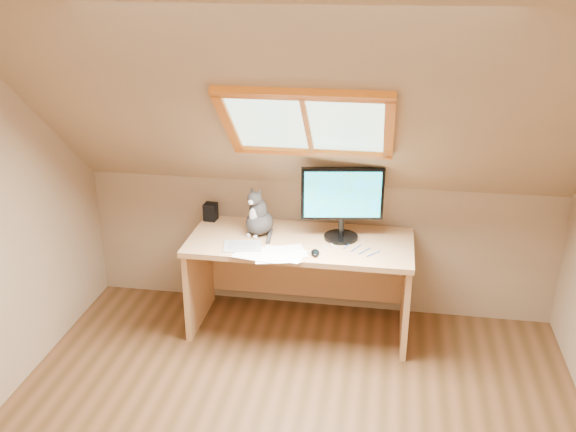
# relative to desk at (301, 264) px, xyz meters

# --- Properties ---
(room_shell) EXTENTS (3.52, 3.52, 2.41)m
(room_shell) POSITION_rel_desk_xyz_m (0.09, -1.54, 0.94)
(room_shell) COLOR tan
(room_shell) RESTS_ON ground
(desk) EXTENTS (1.56, 0.68, 0.71)m
(desk) POSITION_rel_desk_xyz_m (0.00, 0.00, 0.00)
(desk) COLOR tan
(desk) RESTS_ON ground
(monitor) EXTENTS (0.56, 0.24, 0.52)m
(monitor) POSITION_rel_desk_xyz_m (0.28, -0.00, 0.52)
(monitor) COLOR black
(monitor) RESTS_ON desk
(cat) EXTENTS (0.27, 0.29, 0.36)m
(cat) POSITION_rel_desk_xyz_m (-0.31, -0.01, 0.35)
(cat) COLOR #403B39
(cat) RESTS_ON desk
(desk_speaker) EXTENTS (0.10, 0.10, 0.13)m
(desk_speaker) POSITION_rel_desk_xyz_m (-0.71, 0.18, 0.29)
(desk_speaker) COLOR black
(desk_speaker) RESTS_ON desk
(graphics_tablet) EXTENTS (0.28, 0.23, 0.01)m
(graphics_tablet) POSITION_rel_desk_xyz_m (-0.37, -0.25, 0.23)
(graphics_tablet) COLOR #B2B2B7
(graphics_tablet) RESTS_ON desk
(mouse) EXTENTS (0.07, 0.11, 0.03)m
(mouse) POSITION_rel_desk_xyz_m (0.13, -0.29, 0.24)
(mouse) COLOR black
(mouse) RESTS_ON desk
(papers) EXTENTS (0.35, 0.30, 0.01)m
(papers) POSITION_rel_desk_xyz_m (-0.18, -0.33, 0.22)
(papers) COLOR white
(papers) RESTS_ON desk
(cables) EXTENTS (0.51, 0.26, 0.01)m
(cables) POSITION_rel_desk_xyz_m (0.33, -0.19, 0.22)
(cables) COLOR silver
(cables) RESTS_ON desk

